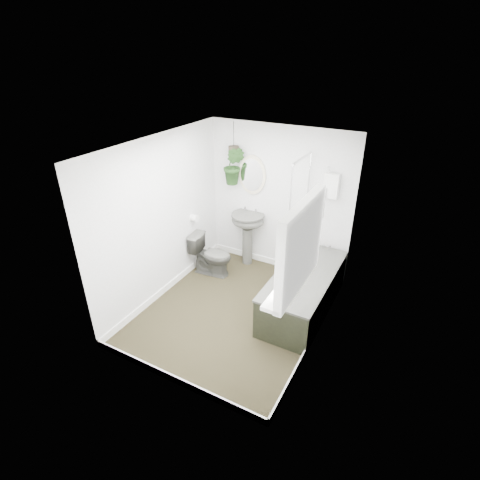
% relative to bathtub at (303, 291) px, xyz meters
% --- Properties ---
extents(floor, '(2.30, 2.80, 0.02)m').
position_rel_bathtub_xyz_m(floor, '(-0.80, -0.50, -0.30)').
color(floor, black).
rests_on(floor, ground).
extents(ceiling, '(2.30, 2.80, 0.02)m').
position_rel_bathtub_xyz_m(ceiling, '(-0.80, -0.50, 2.02)').
color(ceiling, white).
rests_on(ceiling, ground).
extents(wall_back, '(2.30, 0.02, 2.30)m').
position_rel_bathtub_xyz_m(wall_back, '(-0.80, 0.91, 0.86)').
color(wall_back, silver).
rests_on(wall_back, ground).
extents(wall_front, '(2.30, 0.02, 2.30)m').
position_rel_bathtub_xyz_m(wall_front, '(-0.80, -1.91, 0.86)').
color(wall_front, silver).
rests_on(wall_front, ground).
extents(wall_left, '(0.02, 2.80, 2.30)m').
position_rel_bathtub_xyz_m(wall_left, '(-1.96, -0.50, 0.86)').
color(wall_left, silver).
rests_on(wall_left, ground).
extents(wall_right, '(0.02, 2.80, 2.30)m').
position_rel_bathtub_xyz_m(wall_right, '(0.36, -0.50, 0.86)').
color(wall_right, silver).
rests_on(wall_right, ground).
extents(skirting, '(2.30, 2.80, 0.10)m').
position_rel_bathtub_xyz_m(skirting, '(-0.80, -0.50, -0.24)').
color(skirting, white).
rests_on(skirting, floor).
extents(bathtub, '(0.72, 1.72, 0.58)m').
position_rel_bathtub_xyz_m(bathtub, '(0.00, 0.00, 0.00)').
color(bathtub, '#494A44').
rests_on(bathtub, floor).
extents(bath_screen, '(0.04, 0.72, 1.40)m').
position_rel_bathtub_xyz_m(bath_screen, '(-0.33, 0.49, 0.99)').
color(bath_screen, silver).
rests_on(bath_screen, bathtub).
extents(shower_box, '(0.20, 0.10, 0.35)m').
position_rel_bathtub_xyz_m(shower_box, '(0.00, 0.84, 1.26)').
color(shower_box, white).
rests_on(shower_box, wall_back).
extents(oval_mirror, '(0.46, 0.03, 0.62)m').
position_rel_bathtub_xyz_m(oval_mirror, '(-1.25, 0.87, 1.21)').
color(oval_mirror, beige).
rests_on(oval_mirror, wall_back).
extents(wall_sconce, '(0.04, 0.04, 0.22)m').
position_rel_bathtub_xyz_m(wall_sconce, '(-1.65, 0.86, 1.11)').
color(wall_sconce, black).
rests_on(wall_sconce, wall_back).
extents(toilet_roll_holder, '(0.11, 0.11, 0.11)m').
position_rel_bathtub_xyz_m(toilet_roll_holder, '(-1.90, 0.20, 0.61)').
color(toilet_roll_holder, white).
rests_on(toilet_roll_holder, wall_left).
extents(window_recess, '(0.08, 1.00, 0.90)m').
position_rel_bathtub_xyz_m(window_recess, '(0.29, -1.20, 1.36)').
color(window_recess, white).
rests_on(window_recess, wall_right).
extents(window_sill, '(0.18, 1.00, 0.04)m').
position_rel_bathtub_xyz_m(window_sill, '(0.22, -1.20, 0.94)').
color(window_sill, white).
rests_on(window_sill, wall_right).
extents(window_blinds, '(0.01, 0.86, 0.76)m').
position_rel_bathtub_xyz_m(window_blinds, '(0.24, -1.20, 1.36)').
color(window_blinds, white).
rests_on(window_blinds, wall_right).
extents(toilet, '(0.69, 0.44, 0.66)m').
position_rel_bathtub_xyz_m(toilet, '(-1.61, 0.19, 0.04)').
color(toilet, '#494A44').
rests_on(toilet, floor).
extents(pedestal_sink, '(0.56, 0.48, 0.90)m').
position_rel_bathtub_xyz_m(pedestal_sink, '(-1.25, 0.74, 0.16)').
color(pedestal_sink, '#494A44').
rests_on(pedestal_sink, floor).
extents(sill_plant, '(0.27, 0.24, 0.27)m').
position_rel_bathtub_xyz_m(sill_plant, '(0.18, -1.20, 1.09)').
color(sill_plant, black).
rests_on(sill_plant, window_sill).
extents(hanging_plant, '(0.36, 0.31, 0.60)m').
position_rel_bathtub_xyz_m(hanging_plant, '(-1.50, 0.75, 1.35)').
color(hanging_plant, black).
rests_on(hanging_plant, ceiling).
extents(soap_bottle, '(0.09, 0.09, 0.18)m').
position_rel_bathtub_xyz_m(soap_bottle, '(-0.03, -0.50, 0.38)').
color(soap_bottle, black).
rests_on(soap_bottle, bathtub).
extents(hanging_pot, '(0.16, 0.16, 0.12)m').
position_rel_bathtub_xyz_m(hanging_pot, '(-1.50, 0.75, 1.59)').
color(hanging_pot, '#383024').
rests_on(hanging_pot, ceiling).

